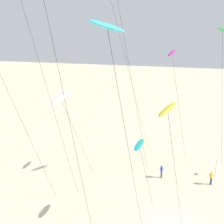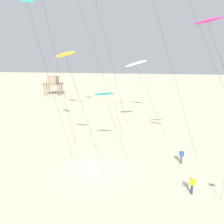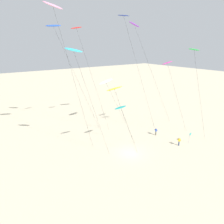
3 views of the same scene
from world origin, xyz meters
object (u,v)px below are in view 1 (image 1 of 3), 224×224
at_px(kite_green, 222,32).
at_px(kite_yellow, 168,111).
at_px(kite_magenta, 172,54).
at_px(kite_white, 61,97).
at_px(kite_teal, 139,145).
at_px(marker_flag, 216,165).
at_px(kite_flyer_middle, 211,178).
at_px(kite_cyan, 108,29).
at_px(kite_flyer_nearest, 162,171).

bearing_deg(kite_green, kite_yellow, 165.46).
bearing_deg(kite_magenta, kite_white, 124.61).
distance_m(kite_teal, marker_flag, 14.96).
xyz_separation_m(kite_teal, kite_white, (3.08, 9.35, 3.14)).
distance_m(kite_green, marker_flag, 15.95).
distance_m(kite_magenta, kite_flyer_middle, 15.15).
distance_m(kite_teal, kite_magenta, 12.83).
bearing_deg(kite_cyan, kite_green, -18.59).
relative_size(kite_white, kite_flyer_middle, 6.86).
xyz_separation_m(kite_white, kite_flyer_nearest, (5.90, -10.23, -9.80)).
xyz_separation_m(kite_cyan, marker_flag, (20.19, -7.24, -16.09)).
bearing_deg(kite_teal, kite_cyan, 179.86).
bearing_deg(kite_green, kite_teal, 148.90).
relative_size(kite_green, marker_flag, 8.56).
bearing_deg(kite_white, kite_teal, -108.22).
relative_size(kite_teal, kite_white, 0.69).
bearing_deg(kite_green, marker_flag, -40.56).
height_order(kite_teal, kite_green, kite_green).
bearing_deg(kite_white, kite_magenta, -55.39).
xyz_separation_m(kite_yellow, kite_magenta, (13.83, 1.54, 3.05)).
relative_size(kite_cyan, kite_magenta, 1.17).
bearing_deg(kite_teal, kite_green, -31.10).
bearing_deg(kite_flyer_middle, kite_yellow, 162.66).
bearing_deg(kite_cyan, kite_white, 38.67).
bearing_deg(kite_teal, kite_yellow, -140.68).
bearing_deg(kite_yellow, kite_cyan, 151.30).
xyz_separation_m(kite_cyan, kite_teal, (8.58, -0.02, -10.03)).
bearing_deg(kite_teal, kite_magenta, -6.90).
bearing_deg(kite_flyer_middle, marker_flag, -11.43).
xyz_separation_m(kite_yellow, marker_flag, (15.03, -4.42, -10.42)).
height_order(kite_teal, kite_white, kite_white).
bearing_deg(kite_flyer_middle, kite_white, 110.53).
relative_size(kite_yellow, kite_cyan, 0.68).
distance_m(kite_teal, kite_green, 15.94).
distance_m(kite_yellow, kite_flyer_middle, 17.13).
distance_m(kite_magenta, kite_flyer_nearest, 14.15).
bearing_deg(kite_flyer_nearest, kite_flyer_middle, -88.83).
relative_size(kite_flyer_nearest, marker_flag, 0.80).
distance_m(kite_magenta, marker_flag, 14.78).
height_order(kite_cyan, marker_flag, kite_cyan).
xyz_separation_m(kite_white, marker_flag, (8.53, -16.57, -9.21)).
relative_size(kite_cyan, kite_white, 1.59).
xyz_separation_m(kite_flyer_middle, marker_flag, (2.51, -0.51, 0.60)).
xyz_separation_m(kite_yellow, kite_green, (14.16, -3.67, 5.48)).
xyz_separation_m(kite_white, kite_flyer_middle, (6.02, -16.07, -9.80)).
xyz_separation_m(kite_magenta, kite_flyer_nearest, (-1.43, 0.38, -14.07)).
bearing_deg(kite_teal, kite_white, 71.78).
bearing_deg(kite_cyan, kite_teal, -0.14).
relative_size(kite_yellow, kite_flyer_nearest, 7.47).
bearing_deg(kite_flyer_nearest, kite_cyan, 177.06).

